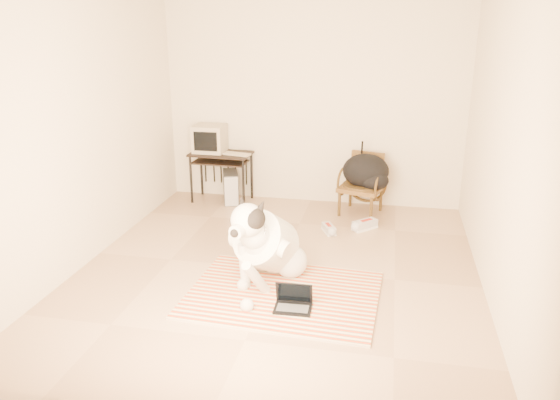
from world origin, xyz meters
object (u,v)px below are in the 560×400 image
(laptop, at_px, (293,302))
(pc_tower, at_px, (231,187))
(dog, at_px, (267,245))
(rattan_chair, at_px, (362,184))
(backpack, at_px, (367,172))
(crt_monitor, at_px, (210,138))
(computer_desk, at_px, (221,160))

(laptop, relative_size, pc_tower, 0.69)
(dog, height_order, rattan_chair, dog)
(dog, xyz_separation_m, backpack, (0.84, 2.14, 0.17))
(backpack, bearing_deg, rattan_chair, 148.45)
(backpack, bearing_deg, crt_monitor, 175.53)
(computer_desk, relative_size, pc_tower, 1.72)
(crt_monitor, distance_m, rattan_chair, 2.16)
(computer_desk, xyz_separation_m, pc_tower, (0.13, -0.01, -0.38))
(rattan_chair, bearing_deg, crt_monitor, 176.35)
(computer_desk, xyz_separation_m, rattan_chair, (1.94, -0.08, -0.20))
(laptop, xyz_separation_m, crt_monitor, (-1.67, 2.80, 0.79))
(dog, xyz_separation_m, pc_tower, (-1.03, 2.25, -0.18))
(computer_desk, height_order, rattan_chair, rattan_chair)
(rattan_chair, bearing_deg, computer_desk, 177.59)
(computer_desk, xyz_separation_m, backpack, (2.00, -0.12, -0.03))
(laptop, xyz_separation_m, computer_desk, (-1.51, 2.74, 0.51))
(rattan_chair, bearing_deg, pc_tower, 177.68)
(dog, relative_size, rattan_chair, 1.73)
(computer_desk, relative_size, backpack, 1.41)
(crt_monitor, bearing_deg, dog, -60.26)
(crt_monitor, relative_size, pc_tower, 0.85)
(computer_desk, bearing_deg, pc_tower, -3.57)
(dog, relative_size, pc_tower, 2.76)
(pc_tower, xyz_separation_m, backpack, (1.86, -0.11, 0.35))
(laptop, bearing_deg, pc_tower, 116.74)
(crt_monitor, xyz_separation_m, pc_tower, (0.29, -0.06, -0.66))
(laptop, bearing_deg, dog, 126.01)
(laptop, xyz_separation_m, backpack, (0.49, 2.63, 0.48))
(rattan_chair, bearing_deg, laptop, -99.18)
(laptop, relative_size, rattan_chair, 0.43)
(laptop, bearing_deg, crt_monitor, 120.89)
(dog, distance_m, laptop, 0.67)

